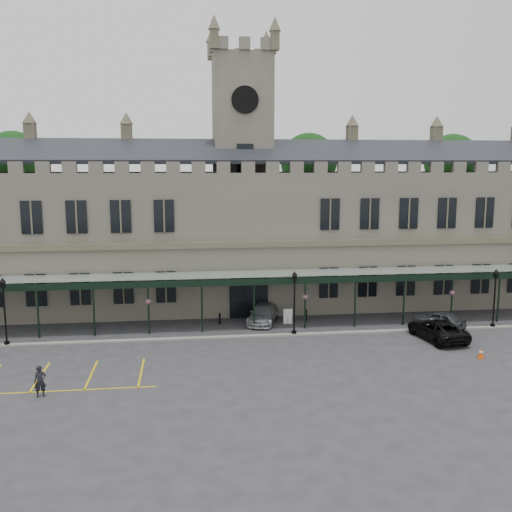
{
  "coord_description": "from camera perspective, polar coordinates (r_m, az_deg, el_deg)",
  "views": [
    {
      "loc": [
        -5.11,
        -35.11,
        12.61
      ],
      "look_at": [
        0.0,
        6.0,
        6.0
      ],
      "focal_mm": 40.0,
      "sensor_mm": 36.0,
      "label": 1
    }
  ],
  "objects": [
    {
      "name": "station_building",
      "position": [
        51.64,
        -1.36,
        2.23
      ],
      "size": [
        60.0,
        10.36,
        17.3
      ],
      "color": "#5D584D",
      "rests_on": "ground"
    },
    {
      "name": "tree_behind_right",
      "position": [
        66.79,
        18.98,
        8.76
      ],
      "size": [
        6.0,
        6.0,
        16.0
      ],
      "color": "#332314",
      "rests_on": "ground"
    },
    {
      "name": "ground",
      "position": [
        37.65,
        1.15,
        -10.5
      ],
      "size": [
        140.0,
        140.0,
        0.0
      ],
      "primitive_type": "plane",
      "color": "#2E2E31"
    },
    {
      "name": "sign_board",
      "position": [
        46.12,
        3.21,
        -6.05
      ],
      "size": [
        0.71,
        0.13,
        1.22
      ],
      "rotation": [
        0.0,
        0.0,
        -0.12
      ],
      "color": "black",
      "rests_on": "ground"
    },
    {
      "name": "traffic_cone",
      "position": [
        40.97,
        21.58,
        -9.05
      ],
      "size": [
        0.41,
        0.41,
        0.65
      ],
      "rotation": [
        0.0,
        0.0,
        -0.08
      ],
      "color": "#DD4706",
      "rests_on": "ground"
    },
    {
      "name": "tree_behind_mid",
      "position": [
        61.52,
        5.29,
        9.22
      ],
      "size": [
        6.0,
        6.0,
        16.0
      ],
      "color": "#332314",
      "rests_on": "ground"
    },
    {
      "name": "parking_markings",
      "position": [
        36.98,
        -20.97,
        -11.5
      ],
      "size": [
        16.0,
        6.0,
        0.01
      ],
      "primitive_type": null,
      "color": "gold",
      "rests_on": "ground"
    },
    {
      "name": "bollard_right",
      "position": [
        46.89,
        5.03,
        -5.95
      ],
      "size": [
        0.17,
        0.17,
        0.98
      ],
      "primitive_type": "cylinder",
      "color": "black",
      "rests_on": "ground"
    },
    {
      "name": "tree_behind_left",
      "position": [
        62.44,
        -23.05,
        8.54
      ],
      "size": [
        6.0,
        6.0,
        16.0
      ],
      "color": "#332314",
      "rests_on": "ground"
    },
    {
      "name": "car_right_a",
      "position": [
        47.03,
        17.82,
        -6.07
      ],
      "size": [
        3.86,
        4.09,
        1.37
      ],
      "primitive_type": "imported",
      "rotation": [
        0.0,
        0.0,
        3.86
      ],
      "color": "#36393E",
      "rests_on": "ground"
    },
    {
      "name": "clock_tower",
      "position": [
        51.36,
        -1.4,
        9.62
      ],
      "size": [
        5.6,
        5.6,
        24.8
      ],
      "color": "#5D584D",
      "rests_on": "ground"
    },
    {
      "name": "lamp_post_right",
      "position": [
        48.12,
        22.77,
        -3.43
      ],
      "size": [
        0.45,
        0.45,
        4.7
      ],
      "color": "black",
      "rests_on": "ground"
    },
    {
      "name": "person_a",
      "position": [
        34.11,
        -20.78,
        -11.65
      ],
      "size": [
        0.74,
        0.59,
        1.78
      ],
      "primitive_type": "imported",
      "rotation": [
        0.0,
        0.0,
        0.28
      ],
      "color": "black",
      "rests_on": "ground"
    },
    {
      "name": "canopy",
      "position": [
        44.08,
        -0.24,
        -4.32
      ],
      "size": [
        50.0,
        4.1,
        4.3
      ],
      "color": "#8C9E93",
      "rests_on": "ground"
    },
    {
      "name": "lamp_post_left",
      "position": [
        43.66,
        -23.87,
        -4.56
      ],
      "size": [
        0.46,
        0.46,
        4.91
      ],
      "color": "black",
      "rests_on": "ground"
    },
    {
      "name": "bollard_left",
      "position": [
        46.01,
        -3.64,
        -6.27
      ],
      "size": [
        0.16,
        0.16,
        0.91
      ],
      "primitive_type": "cylinder",
      "color": "black",
      "rests_on": "ground"
    },
    {
      "name": "car_taxi",
      "position": [
        46.39,
        0.72,
        -5.78
      ],
      "size": [
        3.46,
        5.36,
        1.44
      ],
      "primitive_type": "imported",
      "rotation": [
        0.0,
        0.0,
        -0.31
      ],
      "color": "#92959A",
      "rests_on": "ground"
    },
    {
      "name": "lamp_post_mid",
      "position": [
        42.57,
        3.86,
        -4.16
      ],
      "size": [
        0.46,
        0.46,
        4.87
      ],
      "color": "black",
      "rests_on": "ground"
    },
    {
      "name": "car_van",
      "position": [
        44.0,
        17.66,
        -7.03
      ],
      "size": [
        3.23,
        5.63,
        1.48
      ],
      "primitive_type": "imported",
      "rotation": [
        0.0,
        0.0,
        3.29
      ],
      "color": "black",
      "rests_on": "ground"
    },
    {
      "name": "kerb",
      "position": [
        42.81,
        0.08,
        -7.98
      ],
      "size": [
        60.0,
        0.4,
        0.12
      ],
      "primitive_type": "cube",
      "color": "gray",
      "rests_on": "ground"
    }
  ]
}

